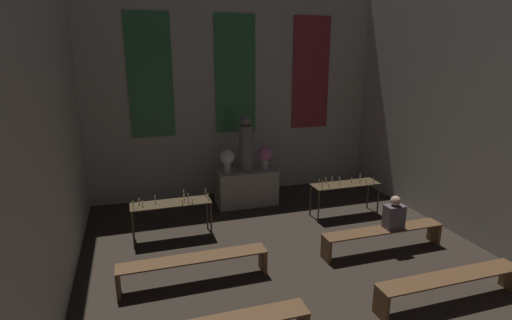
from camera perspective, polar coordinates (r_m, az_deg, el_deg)
name	(u,v)px	position (r m, az deg, el deg)	size (l,w,h in m)	color
wall_back	(235,94)	(10.42, -3.04, 9.40)	(7.69, 0.16, 5.21)	#B2AD9E
wall_left	(18,158)	(5.00, -30.88, 0.26)	(0.12, 10.76, 5.21)	#B2AD9E
altar	(246,187)	(9.94, -1.39, -3.87)	(1.47, 0.72, 0.88)	gray
statue	(246,146)	(9.64, -1.43, 2.04)	(0.34, 0.34, 1.33)	slate
flower_vase_left	(227,158)	(9.59, -4.16, 0.27)	(0.36, 0.36, 0.55)	beige
flower_vase_right	(265,155)	(9.84, 1.26, 0.71)	(0.36, 0.36, 0.55)	beige
candle_rack_left	(171,207)	(8.25, -12.01, -6.52)	(1.58, 0.48, 0.97)	#473823
candle_rack_right	(345,187)	(9.40, 12.61, -3.80)	(1.58, 0.48, 0.96)	#473823
pew_third_right	(450,282)	(6.94, 25.98, -15.45)	(2.45, 0.36, 0.46)	brown
pew_back_left	(194,264)	(6.83, -8.86, -14.43)	(2.45, 0.36, 0.46)	brown
pew_back_right	(383,234)	(8.08, 17.70, -10.08)	(2.45, 0.36, 0.46)	brown
person_seated	(394,214)	(8.04, 19.14, -7.34)	(0.36, 0.24, 0.64)	#564C56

